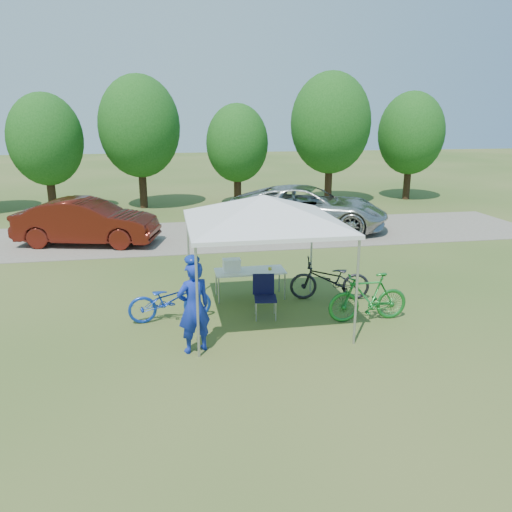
{
  "coord_description": "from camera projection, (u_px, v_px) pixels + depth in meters",
  "views": [
    {
      "loc": [
        -1.96,
        -9.89,
        4.3
      ],
      "look_at": [
        0.2,
        2.0,
        0.86
      ],
      "focal_mm": 35.0,
      "sensor_mm": 36.0,
      "label": 1
    }
  ],
  "objects": [
    {
      "name": "ground",
      "position": [
        263.0,
        319.0,
        10.87
      ],
      "size": [
        100.0,
        100.0,
        0.0
      ],
      "primitive_type": "plane",
      "color": "#2D5119",
      "rests_on": "ground"
    },
    {
      "name": "gravel_strip",
      "position": [
        222.0,
        235.0,
        18.44
      ],
      "size": [
        24.0,
        5.0,
        0.02
      ],
      "primitive_type": "cube",
      "color": "gray",
      "rests_on": "ground"
    },
    {
      "name": "canopy",
      "position": [
        264.0,
        199.0,
        10.14
      ],
      "size": [
        4.53,
        4.53,
        3.0
      ],
      "color": "#A5A5AA",
      "rests_on": "ground"
    },
    {
      "name": "treeline",
      "position": [
        199.0,
        132.0,
        23.14
      ],
      "size": [
        24.89,
        4.28,
        6.3
      ],
      "color": "#382314",
      "rests_on": "ground"
    },
    {
      "name": "folding_table",
      "position": [
        250.0,
        272.0,
        11.99
      ],
      "size": [
        1.68,
        0.7,
        0.69
      ],
      "color": "white",
      "rests_on": "ground"
    },
    {
      "name": "folding_chair",
      "position": [
        264.0,
        292.0,
        10.92
      ],
      "size": [
        0.53,
        0.55,
        0.93
      ],
      "rotation": [
        0.0,
        0.0,
        -0.14
      ],
      "color": "black",
      "rests_on": "ground"
    },
    {
      "name": "cooler",
      "position": [
        232.0,
        265.0,
        11.86
      ],
      "size": [
        0.42,
        0.29,
        0.3
      ],
      "color": "white",
      "rests_on": "folding_table"
    },
    {
      "name": "ice_cream_cup",
      "position": [
        270.0,
        269.0,
        12.01
      ],
      "size": [
        0.09,
        0.09,
        0.06
      ],
      "primitive_type": "cylinder",
      "color": "gold",
      "rests_on": "folding_table"
    },
    {
      "name": "cyclist",
      "position": [
        194.0,
        307.0,
        9.18
      ],
      "size": [
        0.75,
        0.62,
        1.76
      ],
      "primitive_type": "imported",
      "rotation": [
        0.0,
        0.0,
        3.5
      ],
      "color": "#13289F",
      "rests_on": "ground"
    },
    {
      "name": "bike_blue",
      "position": [
        170.0,
        300.0,
        10.71
      ],
      "size": [
        1.84,
        0.81,
        0.93
      ],
      "primitive_type": "imported",
      "rotation": [
        0.0,
        0.0,
        1.68
      ],
      "color": "#1235A3",
      "rests_on": "ground"
    },
    {
      "name": "bike_green",
      "position": [
        368.0,
        297.0,
        10.67
      ],
      "size": [
        1.77,
        0.51,
        1.06
      ],
      "primitive_type": "imported",
      "rotation": [
        0.0,
        0.0,
        -1.57
      ],
      "color": "#186F26",
      "rests_on": "ground"
    },
    {
      "name": "bike_dark",
      "position": [
        330.0,
        280.0,
        11.91
      ],
      "size": [
        2.0,
        1.02,
        1.0
      ],
      "primitive_type": "imported",
      "rotation": [
        0.0,
        0.0,
        -1.76
      ],
      "color": "black",
      "rests_on": "ground"
    },
    {
      "name": "minivan",
      "position": [
        308.0,
        208.0,
        19.11
      ],
      "size": [
        6.59,
        4.88,
        1.66
      ],
      "primitive_type": "imported",
      "rotation": [
        0.0,
        0.0,
        1.17
      ],
      "color": "#B1B2AD",
      "rests_on": "gravel_strip"
    },
    {
      "name": "sedan",
      "position": [
        87.0,
        222.0,
        16.9
      ],
      "size": [
        4.96,
        2.7,
        1.55
      ],
      "primitive_type": "imported",
      "rotation": [
        0.0,
        0.0,
        1.33
      ],
      "color": "#4F150D",
      "rests_on": "gravel_strip"
    }
  ]
}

